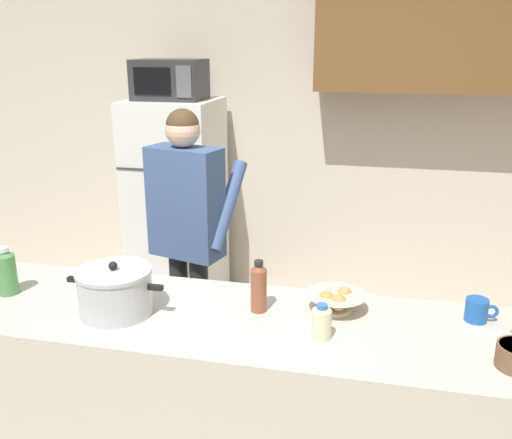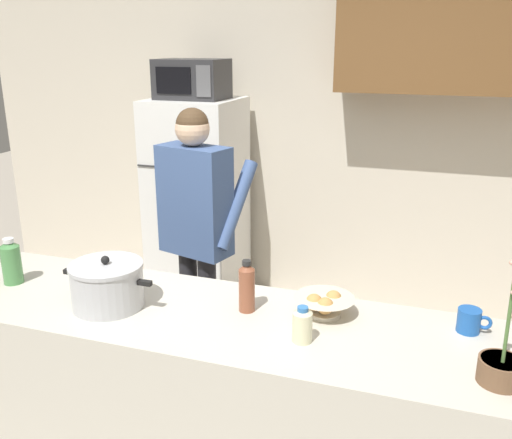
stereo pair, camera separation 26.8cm
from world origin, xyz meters
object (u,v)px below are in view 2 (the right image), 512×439
Objects in this scene: person_near_pot at (196,215)px; bottle_near_edge at (247,286)px; cooking_pot at (107,285)px; bottle_far_corner at (302,324)px; microwave at (192,79)px; refrigerator at (198,204)px; potted_orchid at (501,366)px; bottle_mid_counter at (10,262)px; bread_bowl at (324,304)px; coffee_mug at (470,321)px.

bottle_near_edge is at bearing -53.90° from person_near_pot.
cooking_pot reaches higher than bottle_far_corner.
cooking_pot is (0.45, -1.89, -0.73)m from microwave.
bottle_near_edge is (1.03, -1.77, 0.23)m from refrigerator.
microwave is 2.91m from potted_orchid.
bread_bowl is at bearing 5.73° from bottle_mid_counter.
bottle_near_edge is at bearing -59.50° from microwave.
bottle_near_edge is at bearing 148.72° from bottle_far_corner.
potted_orchid is (1.58, -1.06, -0.06)m from person_near_pot.
coffee_mug is 0.34m from potted_orchid.
bottle_near_edge is 1.00m from potted_orchid.
coffee_mug is at bearing 9.88° from cooking_pot.
cooking_pot is 0.60m from bottle_near_edge.
person_near_pot reaches higher than potted_orchid.
bottle_far_corner is at bearing -98.72° from bread_bowl.
bottle_mid_counter is at bearing -175.67° from bottle_near_edge.
bottle_far_corner is (-0.04, -0.23, 0.02)m from bread_bowl.
cooking_pot is 3.23× the size of coffee_mug.
cooking_pot reaches higher than bottle_mid_counter.
person_near_pot reaches higher than bottle_far_corner.
coffee_mug is (1.49, -0.73, -0.07)m from person_near_pot.
bread_bowl is 0.24m from bottle_far_corner.
cooking_pot is 0.96× the size of potted_orchid.
person_near_pot is 1.06m from bottle_mid_counter.
microwave reaches higher than bottle_far_corner.
potted_orchid reaches higher than coffee_mug.
cooking_pot is 2.94× the size of bottle_far_corner.
potted_orchid reaches higher than bread_bowl.
cooking_pot is at bearing -76.63° from microwave.
coffee_mug is 0.58× the size of bottle_near_edge.
microwave is 3.66× the size of coffee_mug.
potted_orchid is (1.55, -0.07, -0.04)m from cooking_pot.
refrigerator is 2.18m from bread_bowl.
potted_orchid is (0.69, -0.05, -0.01)m from bottle_far_corner.
person_near_pot is at bearing -65.25° from microwave.
microwave is at bearing 135.49° from potted_orchid.
refrigerator is at bearing 114.24° from person_near_pot.
microwave is at bearing 139.44° from coffee_mug.
bottle_near_edge is at bearing 4.33° from bottle_mid_counter.
microwave is at bearing 103.37° from cooking_pot.
bottle_mid_counter is (-0.53, -0.92, -0.01)m from person_near_pot.
coffee_mug is at bearing 6.95° from bottle_near_edge.
bottle_mid_counter is 1.54× the size of bottle_far_corner.
bread_bowl reaches higher than coffee_mug.
microwave is 1.23m from person_near_pot.
bottle_mid_counter is at bearing -93.39° from refrigerator.
bottle_mid_counter is at bearing 173.80° from cooking_pot.
cooking_pot is 1.86× the size of bottle_near_edge.
person_near_pot is (0.42, -0.91, -0.71)m from microwave.
bread_bowl is (0.93, -0.77, -0.07)m from person_near_pot.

